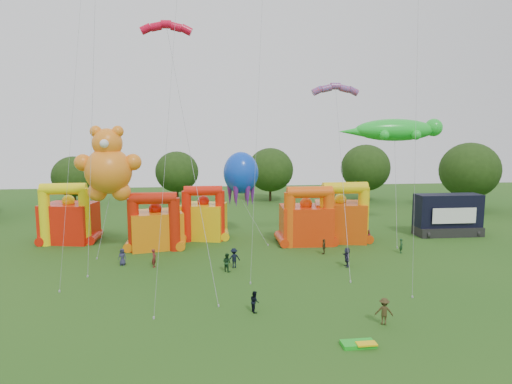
{
  "coord_description": "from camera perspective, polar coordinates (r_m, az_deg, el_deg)",
  "views": [
    {
      "loc": [
        -3.47,
        -23.72,
        12.8
      ],
      "look_at": [
        1.22,
        18.0,
        7.07
      ],
      "focal_mm": 32.0,
      "sensor_mm": 36.0,
      "label": 1
    }
  ],
  "objects": [
    {
      "name": "ground",
      "position": [
        27.17,
        1.8,
        -20.32
      ],
      "size": [
        160.0,
        160.0,
        0.0
      ],
      "primitive_type": "plane",
      "color": "#215116",
      "rests_on": "ground"
    },
    {
      "name": "tree_ring",
      "position": [
        25.31,
        -1.09,
        -7.2
      ],
      "size": [
        126.62,
        128.76,
        12.07
      ],
      "color": "#352314",
      "rests_on": "ground"
    },
    {
      "name": "bouncy_castle_0",
      "position": [
        56.41,
        -22.37,
        -3.19
      ],
      "size": [
        6.29,
        5.45,
        6.98
      ],
      "color": "red",
      "rests_on": "ground"
    },
    {
      "name": "bouncy_castle_1",
      "position": [
        50.85,
        -12.45,
        -4.22
      ],
      "size": [
        6.32,
        5.5,
        6.31
      ],
      "color": "orange",
      "rests_on": "ground"
    },
    {
      "name": "bouncy_castle_2",
      "position": [
        54.18,
        -6.57,
        -3.28
      ],
      "size": [
        5.75,
        5.05,
        6.46
      ],
      "color": "yellow",
      "rests_on": "ground"
    },
    {
      "name": "bouncy_castle_3",
      "position": [
        51.89,
        6.32,
        -3.68
      ],
      "size": [
        5.79,
        4.72,
        6.7
      ],
      "color": "red",
      "rests_on": "ground"
    },
    {
      "name": "bouncy_castle_4",
      "position": [
        53.64,
        10.54,
        -3.26
      ],
      "size": [
        6.5,
        5.61,
        7.03
      ],
      "color": "#D0440B",
      "rests_on": "ground"
    },
    {
      "name": "stage_trailer",
      "position": [
        60.41,
        22.85,
        -2.71
      ],
      "size": [
        7.9,
        3.14,
        5.09
      ],
      "color": "black",
      "rests_on": "ground"
    },
    {
      "name": "teddy_bear_kite",
      "position": [
        48.92,
        -18.03,
        2.3
      ],
      "size": [
        6.69,
        4.75,
        13.33
      ],
      "color": "orange",
      "rests_on": "ground"
    },
    {
      "name": "gecko_kite",
      "position": [
        57.18,
        17.05,
        2.13
      ],
      "size": [
        13.59,
        11.79,
        14.32
      ],
      "color": "green",
      "rests_on": "ground"
    },
    {
      "name": "octopus_kite",
      "position": [
        54.3,
        -1.24,
        -0.26
      ],
      "size": [
        4.75,
        7.89,
        10.28
      ],
      "color": "blue",
      "rests_on": "ground"
    },
    {
      "name": "parafoil_kites",
      "position": [
        38.6,
        -5.27,
        5.19
      ],
      "size": [
        27.34,
        15.27,
        30.66
      ],
      "color": "red",
      "rests_on": "ground"
    },
    {
      "name": "diamond_kites",
      "position": [
        37.07,
        -2.72,
        10.77
      ],
      "size": [
        29.95,
        12.99,
        32.35
      ],
      "color": "red",
      "rests_on": "ground"
    },
    {
      "name": "folded_kite_bundle",
      "position": [
        29.29,
        12.77,
        -18.04
      ],
      "size": [
        2.02,
        1.13,
        0.31
      ],
      "color": "green",
      "rests_on": "ground"
    },
    {
      "name": "spectator_0",
      "position": [
        45.6,
        -16.37,
        -7.8
      ],
      "size": [
        0.88,
        0.66,
        1.61
      ],
      "primitive_type": "imported",
      "rotation": [
        0.0,
        0.0,
        -0.21
      ],
      "color": "#292945",
      "rests_on": "ground"
    },
    {
      "name": "spectator_1",
      "position": [
        44.19,
        -12.62,
        -8.08
      ],
      "size": [
        0.51,
        0.69,
        1.74
      ],
      "primitive_type": "imported",
      "rotation": [
        0.0,
        0.0,
        1.41
      ],
      "color": "maroon",
      "rests_on": "ground"
    },
    {
      "name": "spectator_2",
      "position": [
        42.0,
        -3.67,
        -8.77
      ],
      "size": [
        1.05,
        1.03,
        1.7
      ],
      "primitive_type": "imported",
      "rotation": [
        0.0,
        0.0,
        2.42
      ],
      "color": "#16371B",
      "rests_on": "ground"
    },
    {
      "name": "spectator_3",
      "position": [
        43.03,
        -2.77,
        -8.24
      ],
      "size": [
        1.35,
        0.99,
        1.86
      ],
      "primitive_type": "imported",
      "rotation": [
        0.0,
        0.0,
        3.42
      ],
      "color": "black",
      "rests_on": "ground"
    },
    {
      "name": "spectator_4",
      "position": [
        48.08,
        8.48,
        -6.77
      ],
      "size": [
        0.76,
        1.01,
        1.59
      ],
      "primitive_type": "imported",
      "rotation": [
        0.0,
        0.0,
        4.26
      ],
      "color": "#3E3618",
      "rests_on": "ground"
    },
    {
      "name": "spectator_5",
      "position": [
        44.17,
        11.31,
        -7.98
      ],
      "size": [
        0.77,
        1.77,
        1.85
      ],
      "primitive_type": "imported",
      "rotation": [
        0.0,
        0.0,
        4.58
      ],
      "color": "#222239",
      "rests_on": "ground"
    },
    {
      "name": "spectator_6",
      "position": [
        53.38,
        13.8,
        -5.41
      ],
      "size": [
        0.95,
        0.93,
        1.65
      ],
      "primitive_type": "imported",
      "rotation": [
        0.0,
        0.0,
        5.56
      ],
      "color": "#50161A",
      "rests_on": "ground"
    },
    {
      "name": "spectator_7",
      "position": [
        50.34,
        17.69,
        -6.42
      ],
      "size": [
        0.59,
        0.67,
        1.54
      ],
      "primitive_type": "imported",
      "rotation": [
        0.0,
        0.0,
        1.08
      ],
      "color": "#193E1E",
      "rests_on": "ground"
    },
    {
      "name": "spectator_8",
      "position": [
        33.13,
        -0.17,
        -13.53
      ],
      "size": [
        0.72,
        0.84,
        1.52
      ],
      "primitive_type": "imported",
      "rotation": [
        0.0,
        0.0,
        1.78
      ],
      "color": "black",
      "rests_on": "ground"
    },
    {
      "name": "spectator_9",
      "position": [
        32.26,
        15.72,
        -14.16
      ],
      "size": [
        1.32,
        0.98,
        1.82
      ],
      "primitive_type": "imported",
      "rotation": [
        0.0,
        0.0,
        2.86
      ],
      "color": "#392E16",
      "rests_on": "ground"
    }
  ]
}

